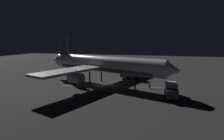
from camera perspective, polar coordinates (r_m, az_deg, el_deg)
ground_plane at (r=46.15m, az=-2.40°, el=-4.32°), size 180.00×180.00×0.20m
apron_guide_stripe at (r=43.58m, az=1.99°, el=-4.97°), size 5.29×26.47×0.01m
airliner at (r=45.66m, az=-3.03°, el=1.61°), size 34.52×36.14×11.35m
baggage_truck at (r=37.27m, az=17.24°, el=-5.79°), size 6.09×2.48×2.42m
catering_truck at (r=51.56m, az=6.01°, el=-1.41°), size 3.60×6.08×2.48m
ground_crew_worker at (r=42.81m, az=11.21°, el=-4.17°), size 0.40×0.40×1.74m
traffic_cone_near_left at (r=39.38m, az=-2.01°, el=-6.11°), size 0.50×0.50×0.55m
traffic_cone_near_right at (r=37.26m, az=7.17°, el=-7.05°), size 0.50×0.50×0.55m
traffic_cone_under_wing at (r=46.84m, az=7.09°, el=-3.74°), size 0.50×0.50×0.55m
traffic_cone_far at (r=52.71m, az=3.38°, el=-2.27°), size 0.50×0.50×0.55m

